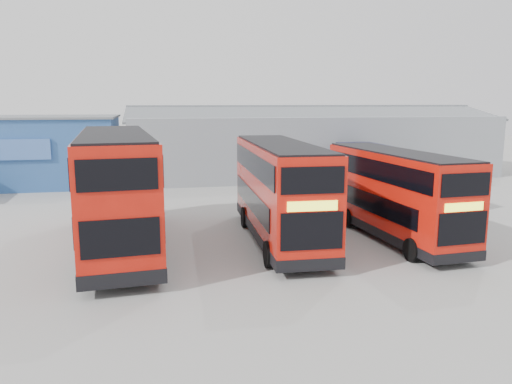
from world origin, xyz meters
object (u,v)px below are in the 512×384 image
maintenance_shed (307,143)px  double_decker_centre (280,193)px  office_block (34,150)px  double_decker_right (394,195)px  single_decker_blue (386,174)px  double_decker_left (117,192)px

maintenance_shed → double_decker_centre: (-7.67, -20.95, -0.41)m
maintenance_shed → double_decker_centre: 22.31m
office_block → double_decker_right: office_block is taller
double_decker_centre → single_decker_blue: bearing=44.6°
single_decker_blue → double_decker_left: bearing=27.7°
double_decker_right → single_decker_blue: bearing=62.2°
double_decker_left → double_decker_centre: bearing=173.4°
double_decker_centre → single_decker_blue: (9.18, 8.52, -0.61)m
double_decker_left → double_decker_right: size_ratio=1.23×
office_block → double_decker_left: office_block is taller
maintenance_shed → double_decker_right: size_ratio=3.17×
double_decker_left → maintenance_shed: bearing=-130.2°
office_block → maintenance_shed: bearing=5.2°
office_block → double_decker_right: (19.51, -19.56, -0.58)m
office_block → double_decker_centre: office_block is taller
double_decker_right → single_decker_blue: size_ratio=0.81×
maintenance_shed → single_decker_blue: 12.57m
maintenance_shed → double_decker_left: 25.41m
maintenance_shed → double_decker_centre: size_ratio=2.91×
double_decker_centre → double_decker_right: double_decker_centre is taller
office_block → double_decker_left: 20.12m
office_block → double_decker_centre: size_ratio=1.17×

